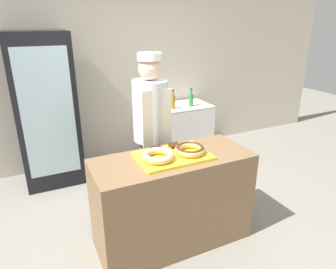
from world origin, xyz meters
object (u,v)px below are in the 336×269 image
Objects in this scene: chest_freezer at (181,130)px; bottle_green at (191,99)px; donut_light_glaze at (158,156)px; baker_person at (151,132)px; donut_chocolate_glaze at (190,149)px; bottle_amber at (173,101)px; serving_tray at (173,156)px; brownie_back_left at (157,149)px; brownie_back_right at (175,145)px; beverage_fridge at (46,111)px.

bottle_green is at bearing -45.02° from chest_freezer.
baker_person reaches higher than donut_light_glaze.
chest_freezer is at bearing 63.96° from donut_chocolate_glaze.
baker_person is 1.33m from bottle_amber.
bottle_green reaches higher than donut_light_glaze.
serving_tray is at bearing -124.21° from bottle_green.
chest_freezer is at bearing 27.36° from bottle_amber.
chest_freezer is (0.99, 1.18, -0.51)m from baker_person.
donut_chocolate_glaze is at bearing -35.89° from brownie_back_left.
baker_person reaches higher than chest_freezer.
baker_person is (0.13, 0.45, -0.01)m from brownie_back_left.
bottle_green is (1.04, 1.52, -0.02)m from brownie_back_right.
serving_tray is 0.33× the size of beverage_fridge.
brownie_back_right is 1.69m from bottle_amber.
beverage_fridge is (-0.89, 1.76, 0.06)m from serving_tray.
brownie_back_right is 0.34× the size of bottle_green.
serving_tray is 0.74× the size of chest_freezer.
beverage_fridge is 2.00m from chest_freezer.
brownie_back_right is (-0.06, 0.18, -0.02)m from donut_chocolate_glaze.
baker_person is at bearing 72.67° from donut_light_glaze.
beverage_fridge reaches higher than donut_chocolate_glaze.
donut_chocolate_glaze is at bearing -119.98° from bottle_green.
brownie_back_right is 0.45m from baker_person.
brownie_back_right is 0.05× the size of beverage_fridge.
brownie_back_left is at bearing -63.67° from beverage_fridge.
brownie_back_left is at bearing -121.32° from bottle_amber.
baker_person is 1.62m from chest_freezer.
bottle_green is (1.29, 1.70, -0.04)m from donut_light_glaze.
beverage_fridge is (-0.74, 1.79, 0.01)m from donut_light_glaze.
brownie_back_right is at bearing -116.03° from bottle_amber.
serving_tray reaches higher than chest_freezer.
chest_freezer is (0.88, 1.80, -0.54)m from donut_chocolate_glaze.
donut_light_glaze is 0.32× the size of chest_freezer.
donut_chocolate_glaze is at bearing -111.80° from bottle_amber.
bottle_amber is at bearing 58.68° from brownie_back_left.
donut_light_glaze is 1.00× the size of donut_chocolate_glaze.
brownie_back_right is (0.18, 0.00, 0.00)m from brownie_back_left.
baker_person is at bearing 96.52° from brownie_back_right.
brownie_back_left is at bearing 70.46° from donut_light_glaze.
brownie_back_left is 0.05× the size of beverage_fridge.
brownie_back_left is 1.95m from bottle_green.
bottle_amber is at bearing -152.64° from chest_freezer.
donut_light_glaze is at bearing -144.11° from brownie_back_right.
bottle_green is at bearing 60.02° from donut_chocolate_glaze.
donut_chocolate_glaze is (0.15, -0.03, 0.05)m from serving_tray.
chest_freezer is at bearing 49.82° from baker_person.
donut_chocolate_glaze reaches higher than brownie_back_left.
donut_light_glaze reaches higher than brownie_back_left.
baker_person reaches higher than brownie_back_left.
beverage_fridge is (-1.04, 1.79, 0.01)m from donut_chocolate_glaze.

